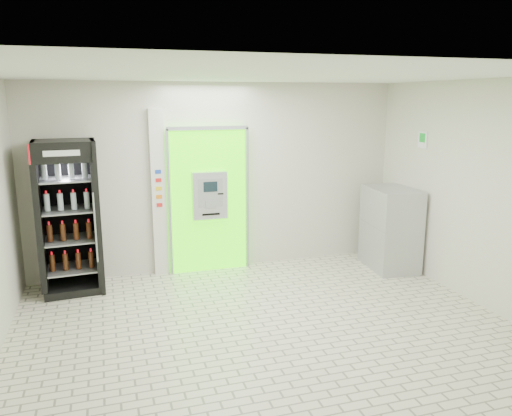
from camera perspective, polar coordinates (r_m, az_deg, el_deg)
name	(u,v)px	position (r m, az deg, el deg)	size (l,w,h in m)	color
ground	(268,331)	(6.20, 1.38, -13.90)	(6.00, 6.00, 0.00)	beige
room_shell	(269,181)	(5.63, 1.48, 3.16)	(6.00, 6.00, 6.00)	beige
atm_assembly	(209,199)	(7.99, -5.43, 1.00)	(1.30, 0.24, 2.33)	#39E500
pillar	(159,194)	(7.89, -11.06, 1.63)	(0.22, 0.11, 2.60)	silver
beverage_cooler	(69,220)	(7.61, -20.56, -1.28)	(0.87, 0.81, 2.18)	black
steel_cabinet	(390,228)	(8.46, 15.10, -2.26)	(0.76, 1.06, 1.33)	#A6A9AE
exit_sign	(423,140)	(8.21, 18.53, 7.43)	(0.02, 0.22, 0.26)	white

